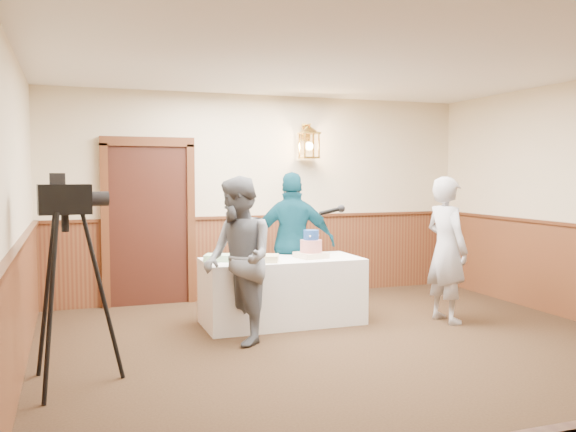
{
  "coord_description": "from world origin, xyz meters",
  "views": [
    {
      "loc": [
        -2.56,
        -4.62,
        1.72
      ],
      "look_at": [
        -0.29,
        1.7,
        1.25
      ],
      "focal_mm": 38.0,
      "sensor_mm": 36.0,
      "label": 1
    }
  ],
  "objects_px": {
    "baker": "(447,250)",
    "sheet_cake_green": "(219,258)",
    "sheet_cake_yellow": "(262,258)",
    "tv_camera_rig": "(67,296)",
    "tiered_cake": "(311,247)",
    "assistant_p": "(293,243)",
    "display_table": "(282,291)",
    "interviewer": "(238,260)"
  },
  "relations": [
    {
      "from": "baker",
      "to": "sheet_cake_green",
      "type": "bearing_deg",
      "value": 69.85
    },
    {
      "from": "sheet_cake_yellow",
      "to": "baker",
      "type": "distance_m",
      "value": 2.14
    },
    {
      "from": "sheet_cake_yellow",
      "to": "tv_camera_rig",
      "type": "height_order",
      "value": "tv_camera_rig"
    },
    {
      "from": "tiered_cake",
      "to": "sheet_cake_yellow",
      "type": "relative_size",
      "value": 1.02
    },
    {
      "from": "tiered_cake",
      "to": "tv_camera_rig",
      "type": "xyz_separation_m",
      "value": [
        -2.64,
        -1.31,
        -0.14
      ]
    },
    {
      "from": "tiered_cake",
      "to": "sheet_cake_yellow",
      "type": "distance_m",
      "value": 0.64
    },
    {
      "from": "assistant_p",
      "to": "sheet_cake_yellow",
      "type": "bearing_deg",
      "value": 61.98
    },
    {
      "from": "baker",
      "to": "tv_camera_rig",
      "type": "distance_m",
      "value": 4.2
    },
    {
      "from": "display_table",
      "to": "baker",
      "type": "bearing_deg",
      "value": -17.16
    },
    {
      "from": "tiered_cake",
      "to": "tv_camera_rig",
      "type": "distance_m",
      "value": 2.95
    },
    {
      "from": "assistant_p",
      "to": "tv_camera_rig",
      "type": "bearing_deg",
      "value": 51.73
    },
    {
      "from": "sheet_cake_yellow",
      "to": "sheet_cake_green",
      "type": "bearing_deg",
      "value": 153.62
    },
    {
      "from": "interviewer",
      "to": "tv_camera_rig",
      "type": "relative_size",
      "value": 1.04
    },
    {
      "from": "sheet_cake_green",
      "to": "interviewer",
      "type": "relative_size",
      "value": 0.18
    },
    {
      "from": "tiered_cake",
      "to": "sheet_cake_yellow",
      "type": "bearing_deg",
      "value": -171.0
    },
    {
      "from": "tiered_cake",
      "to": "assistant_p",
      "type": "height_order",
      "value": "assistant_p"
    },
    {
      "from": "tv_camera_rig",
      "to": "tiered_cake",
      "type": "bearing_deg",
      "value": 21.03
    },
    {
      "from": "display_table",
      "to": "tiered_cake",
      "type": "bearing_deg",
      "value": -9.05
    },
    {
      "from": "baker",
      "to": "display_table",
      "type": "bearing_deg",
      "value": 66.52
    },
    {
      "from": "tiered_cake",
      "to": "sheet_cake_green",
      "type": "xyz_separation_m",
      "value": [
        -1.05,
        0.12,
        -0.09
      ]
    },
    {
      "from": "sheet_cake_yellow",
      "to": "tv_camera_rig",
      "type": "xyz_separation_m",
      "value": [
        -2.02,
        -1.22,
        -0.05
      ]
    },
    {
      "from": "assistant_p",
      "to": "display_table",
      "type": "bearing_deg",
      "value": 72.51
    },
    {
      "from": "display_table",
      "to": "sheet_cake_yellow",
      "type": "distance_m",
      "value": 0.52
    },
    {
      "from": "sheet_cake_green",
      "to": "interviewer",
      "type": "height_order",
      "value": "interviewer"
    },
    {
      "from": "baker",
      "to": "assistant_p",
      "type": "distance_m",
      "value": 1.82
    },
    {
      "from": "tiered_cake",
      "to": "sheet_cake_green",
      "type": "relative_size",
      "value": 1.19
    },
    {
      "from": "interviewer",
      "to": "baker",
      "type": "xyz_separation_m",
      "value": [
        2.5,
        0.06,
        -0.01
      ]
    },
    {
      "from": "display_table",
      "to": "interviewer",
      "type": "distance_m",
      "value": 1.03
    },
    {
      "from": "tv_camera_rig",
      "to": "assistant_p",
      "type": "bearing_deg",
      "value": 29.18
    },
    {
      "from": "tiered_cake",
      "to": "baker",
      "type": "bearing_deg",
      "value": -18.9
    },
    {
      "from": "sheet_cake_green",
      "to": "assistant_p",
      "type": "distance_m",
      "value": 1.08
    },
    {
      "from": "sheet_cake_green",
      "to": "baker",
      "type": "xyz_separation_m",
      "value": [
        2.54,
        -0.62,
        0.06
      ]
    },
    {
      "from": "interviewer",
      "to": "baker",
      "type": "distance_m",
      "value": 2.5
    },
    {
      "from": "baker",
      "to": "assistant_p",
      "type": "xyz_separation_m",
      "value": [
        -1.52,
        0.99,
        0.03
      ]
    },
    {
      "from": "display_table",
      "to": "baker",
      "type": "height_order",
      "value": "baker"
    },
    {
      "from": "baker",
      "to": "tiered_cake",
      "type": "bearing_deg",
      "value": 64.77
    },
    {
      "from": "sheet_cake_green",
      "to": "sheet_cake_yellow",
      "type": "bearing_deg",
      "value": -26.38
    },
    {
      "from": "sheet_cake_green",
      "to": "interviewer",
      "type": "distance_m",
      "value": 0.68
    },
    {
      "from": "baker",
      "to": "tv_camera_rig",
      "type": "xyz_separation_m",
      "value": [
        -4.12,
        -0.81,
        -0.11
      ]
    },
    {
      "from": "sheet_cake_yellow",
      "to": "tv_camera_rig",
      "type": "distance_m",
      "value": 2.36
    },
    {
      "from": "tiered_cake",
      "to": "interviewer",
      "type": "xyz_separation_m",
      "value": [
        -1.02,
        -0.56,
        -0.03
      ]
    },
    {
      "from": "display_table",
      "to": "assistant_p",
      "type": "relative_size",
      "value": 1.04
    }
  ]
}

